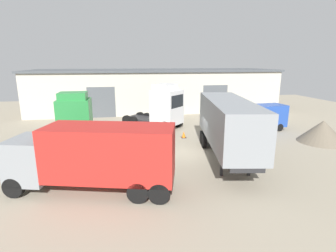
{
  "coord_description": "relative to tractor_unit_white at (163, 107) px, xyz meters",
  "views": [
    {
      "loc": [
        -4.71,
        -17.42,
        6.44
      ],
      "look_at": [
        -1.22,
        1.96,
        1.6
      ],
      "focal_mm": 28.0,
      "sensor_mm": 36.0,
      "label": 1
    }
  ],
  "objects": [
    {
      "name": "ground_plane",
      "position": [
        0.66,
        -7.64,
        -2.08
      ],
      "size": [
        60.0,
        60.0,
        0.0
      ],
      "primitive_type": "plane",
      "color": "gray"
    },
    {
      "name": "warehouse_building",
      "position": [
        0.66,
        10.98,
        0.65
      ],
      "size": [
        32.33,
        9.76,
        5.44
      ],
      "color": "#B7B2A3",
      "rests_on": "ground_plane"
    },
    {
      "name": "tractor_unit_white",
      "position": [
        0.0,
        0.0,
        0.0
      ],
      "size": [
        6.08,
        5.97,
        4.39
      ],
      "rotation": [
        0.0,
        0.0,
        -0.76
      ],
      "color": "silver",
      "rests_on": "ground_plane"
    },
    {
      "name": "container_trailer_black",
      "position": [
        2.71,
        -9.45,
        0.49
      ],
      "size": [
        4.02,
        9.41,
        4.06
      ],
      "rotation": [
        0.0,
        0.0,
        -1.74
      ],
      "color": "gray",
      "rests_on": "ground_plane"
    },
    {
      "name": "tractor_unit_green",
      "position": [
        -7.8,
        -3.81,
        -0.13
      ],
      "size": [
        2.54,
        6.12,
        4.12
      ],
      "rotation": [
        0.0,
        0.0,
        1.57
      ],
      "color": "#28843D",
      "rests_on": "ground_plane"
    },
    {
      "name": "delivery_van_blue",
      "position": [
        8.73,
        -2.46,
        -0.75
      ],
      "size": [
        5.32,
        2.53,
        2.44
      ],
      "rotation": [
        0.0,
        0.0,
        -3.04
      ],
      "color": "#2347A3",
      "rests_on": "ground_plane"
    },
    {
      "name": "box_truck_grey",
      "position": [
        -5.49,
        -12.26,
        -0.15
      ],
      "size": [
        8.57,
        4.45,
        3.4
      ],
      "rotation": [
        0.0,
        0.0,
        2.88
      ],
      "color": "gray",
      "rests_on": "ground_plane"
    },
    {
      "name": "gravel_pile",
      "position": [
        12.06,
        -6.94,
        -1.18
      ],
      "size": [
        3.75,
        3.75,
        1.81
      ],
      "color": "#665B4C",
      "rests_on": "ground_plane"
    },
    {
      "name": "traffic_cone",
      "position": [
        1.18,
        -3.71,
        -1.83
      ],
      "size": [
        0.4,
        0.4,
        0.55
      ],
      "color": "black",
      "rests_on": "ground_plane"
    }
  ]
}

